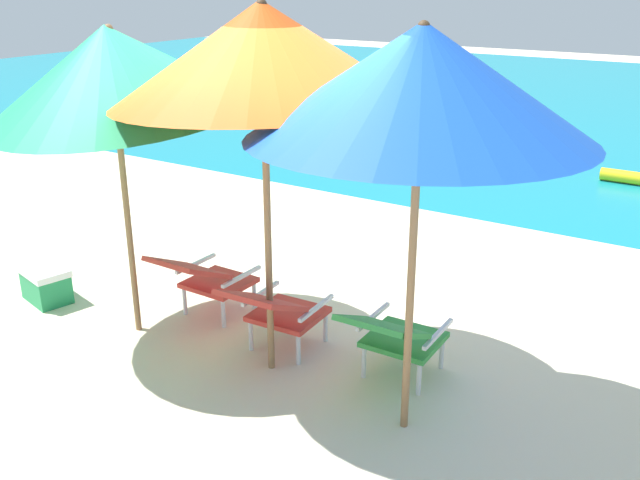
# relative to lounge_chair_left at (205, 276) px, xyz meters

# --- Properties ---
(ground_plane) EXTENTS (40.00, 40.00, 0.00)m
(ground_plane) POSITION_rel_lounge_chair_left_xyz_m (0.85, 4.01, -0.40)
(ground_plane) COLOR beige
(ocean_band) EXTENTS (40.00, 18.00, 0.01)m
(ocean_band) POSITION_rel_lounge_chair_left_xyz_m (0.85, 12.77, -0.40)
(ocean_band) COLOR teal
(ocean_band) RESTS_ON ground_plane
(lounge_chair_left) EXTENTS (0.56, 0.88, 0.68)m
(lounge_chair_left) POSITION_rel_lounge_chair_left_xyz_m (0.00, 0.00, 0.00)
(lounge_chair_left) COLOR red
(lounge_chair_left) RESTS_ON ground_plane
(lounge_chair_center) EXTENTS (0.57, 0.90, 0.68)m
(lounge_chair_center) POSITION_rel_lounge_chair_left_xyz_m (0.87, -0.17, 0.00)
(lounge_chair_center) COLOR red
(lounge_chair_center) RESTS_ON ground_plane
(lounge_chair_right) EXTENTS (0.56, 0.88, 0.68)m
(lounge_chair_right) POSITION_rel_lounge_chair_left_xyz_m (1.82, -0.05, 0.00)
(lounge_chair_right) COLOR #338E3D
(lounge_chair_right) RESTS_ON ground_plane
(beach_umbrella_left) EXTENTS (2.56, 2.59, 2.56)m
(beach_umbrella_left) POSITION_rel_lounge_chair_left_xyz_m (-0.36, -0.45, 1.73)
(beach_umbrella_left) COLOR olive
(beach_umbrella_left) RESTS_ON ground_plane
(beach_umbrella_center) EXTENTS (2.73, 2.71, 2.71)m
(beach_umbrella_center) POSITION_rel_lounge_chair_left_xyz_m (0.94, -0.35, 1.92)
(beach_umbrella_center) COLOR olive
(beach_umbrella_center) RESTS_ON ground_plane
(beach_umbrella_right) EXTENTS (2.65, 2.66, 2.59)m
(beach_umbrella_right) POSITION_rel_lounge_chair_left_xyz_m (2.12, -0.47, 1.84)
(beach_umbrella_right) COLOR olive
(beach_umbrella_right) RESTS_ON ground_plane
(cooler_box) EXTENTS (0.53, 0.42, 0.32)m
(cooler_box) POSITION_rel_lounge_chair_left_xyz_m (-1.48, -0.50, -0.24)
(cooler_box) COLOR #1E844C
(cooler_box) RESTS_ON ground_plane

